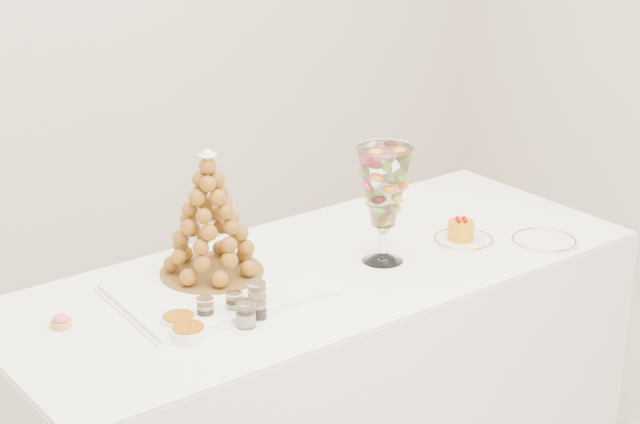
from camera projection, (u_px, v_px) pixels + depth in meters
buffet_table at (320, 379)px, 3.50m from camera, size 2.15×0.98×0.80m
lace_tray at (216, 289)px, 3.19m from camera, size 0.58×0.44×0.02m
macaron_vase at (384, 188)px, 3.33m from camera, size 0.17×0.17×0.38m
cake_plate at (464, 240)px, 3.56m from camera, size 0.20×0.20×0.01m
spare_plate at (544, 241)px, 3.56m from camera, size 0.22×0.22×0.01m
pink_tart at (61, 321)px, 2.98m from camera, size 0.06×0.06×0.04m
verrine_a at (205, 309)px, 3.02m from camera, size 0.05×0.05×0.07m
verrine_b at (234, 303)px, 3.05m from camera, size 0.06×0.06×0.07m
verrine_c at (257, 294)px, 3.10m from camera, size 0.06×0.06×0.07m
verrine_d at (246, 314)px, 2.98m from camera, size 0.07×0.07×0.08m
verrine_e at (258, 307)px, 3.03m from camera, size 0.06×0.06×0.06m
ramekin_back at (179, 322)px, 2.98m from camera, size 0.10×0.10×0.03m
ramekin_front at (188, 333)px, 2.92m from camera, size 0.10×0.10×0.03m
croquembouche at (210, 214)px, 3.21m from camera, size 0.32×0.32×0.40m
mousse_cake at (461, 230)px, 3.55m from camera, size 0.09×0.09×0.08m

